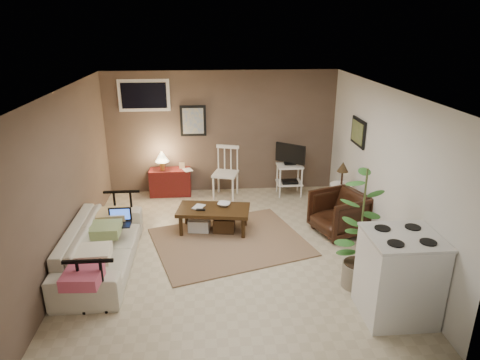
{
  "coord_description": "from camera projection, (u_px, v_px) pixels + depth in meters",
  "views": [
    {
      "loc": [
        -0.3,
        -5.72,
        3.23
      ],
      "look_at": [
        0.19,
        0.35,
        0.99
      ],
      "focal_mm": 32.0,
      "sensor_mm": 36.0,
      "label": 1
    }
  ],
  "objects": [
    {
      "name": "laptop",
      "position": [
        120.0,
        219.0,
        6.21
      ],
      "size": [
        0.33,
        0.24,
        0.23
      ],
      "color": "black",
      "rests_on": "sofa"
    },
    {
      "name": "window",
      "position": [
        144.0,
        95.0,
        8.02
      ],
      "size": [
        0.96,
        0.03,
        0.6
      ],
      "primitive_type": "cube",
      "color": "white"
    },
    {
      "name": "sofa_pillows",
      "position": [
        99.0,
        242.0,
        5.63
      ],
      "size": [
        0.42,
        2.06,
        0.15
      ],
      "primitive_type": null,
      "color": "#F7ECCC",
      "rests_on": "sofa"
    },
    {
      "name": "floor",
      "position": [
        229.0,
        249.0,
        6.49
      ],
      "size": [
        5.0,
        5.0,
        0.0
      ],
      "primitive_type": "plane",
      "color": "#C1B293",
      "rests_on": "ground"
    },
    {
      "name": "bowl",
      "position": [
        224.0,
        200.0,
        6.98
      ],
      "size": [
        0.21,
        0.11,
        0.21
      ],
      "primitive_type": "imported",
      "rotation": [
        0.0,
        0.0,
        -0.3
      ],
      "color": "#36220E",
      "rests_on": "coffee_table"
    },
    {
      "name": "sofa_end_rails",
      "position": [
        110.0,
        243.0,
        5.92
      ],
      "size": [
        0.58,
        2.16,
        0.73
      ],
      "primitive_type": null,
      "color": "black",
      "rests_on": "floor"
    },
    {
      "name": "armchair",
      "position": [
        339.0,
        211.0,
        6.87
      ],
      "size": [
        0.91,
        0.93,
        0.76
      ],
      "primitive_type": "imported",
      "rotation": [
        0.0,
        0.0,
        -1.22
      ],
      "color": "black",
      "rests_on": "floor"
    },
    {
      "name": "sofa",
      "position": [
        100.0,
        240.0,
        5.89
      ],
      "size": [
        0.63,
        2.16,
        0.85
      ],
      "primitive_type": "imported",
      "rotation": [
        0.0,
        0.0,
        1.57
      ],
      "color": "beige",
      "rests_on": "floor"
    },
    {
      "name": "stove",
      "position": [
        399.0,
        276.0,
        4.87
      ],
      "size": [
        0.8,
        0.75,
        1.05
      ],
      "color": "silver",
      "rests_on": "floor"
    },
    {
      "name": "potted_plant",
      "position": [
        362.0,
        225.0,
        5.3
      ],
      "size": [
        0.41,
        0.41,
        1.64
      ],
      "color": "gray",
      "rests_on": "floor"
    },
    {
      "name": "book_console",
      "position": [
        184.0,
        166.0,
        8.24
      ],
      "size": [
        0.15,
        0.07,
        0.21
      ],
      "primitive_type": "imported",
      "rotation": [
        0.0,
        0.0,
        0.36
      ],
      "color": "#36220E",
      "rests_on": "red_console"
    },
    {
      "name": "coffee_table",
      "position": [
        213.0,
        218.0,
        6.97
      ],
      "size": [
        1.23,
        0.77,
        0.44
      ],
      "color": "#36220E",
      "rests_on": "floor"
    },
    {
      "name": "red_console",
      "position": [
        170.0,
        180.0,
        8.45
      ],
      "size": [
        0.8,
        0.35,
        0.92
      ],
      "color": "maroon",
      "rests_on": "floor"
    },
    {
      "name": "book_table",
      "position": [
        194.0,
        201.0,
        6.93
      ],
      "size": [
        0.15,
        0.08,
        0.22
      ],
      "primitive_type": "imported",
      "rotation": [
        0.0,
        0.0,
        -0.42
      ],
      "color": "#36220E",
      "rests_on": "coffee_table"
    },
    {
      "name": "side_table",
      "position": [
        341.0,
        183.0,
        7.35
      ],
      "size": [
        0.38,
        0.38,
        1.02
      ],
      "color": "white",
      "rests_on": "floor"
    },
    {
      "name": "spindle_chair",
      "position": [
        226.0,
        174.0,
        8.32
      ],
      "size": [
        0.56,
        0.56,
        1.0
      ],
      "color": "white",
      "rests_on": "floor"
    },
    {
      "name": "art_back",
      "position": [
        193.0,
        121.0,
        8.26
      ],
      "size": [
        0.5,
        0.03,
        0.6
      ],
      "primitive_type": "cube",
      "color": "black"
    },
    {
      "name": "rug",
      "position": [
        230.0,
        242.0,
        6.69
      ],
      "size": [
        2.66,
        2.37,
        0.02
      ],
      "primitive_type": "cube",
      "rotation": [
        0.0,
        0.0,
        0.3
      ],
      "color": "#7C6048",
      "rests_on": "floor"
    },
    {
      "name": "tv_stand",
      "position": [
        290.0,
        168.0,
        8.37
      ],
      "size": [
        0.52,
        0.42,
        1.04
      ],
      "color": "white",
      "rests_on": "floor"
    },
    {
      "name": "art_right",
      "position": [
        358.0,
        132.0,
        7.11
      ],
      "size": [
        0.03,
        0.6,
        0.45
      ],
      "primitive_type": "cube",
      "color": "black"
    }
  ]
}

